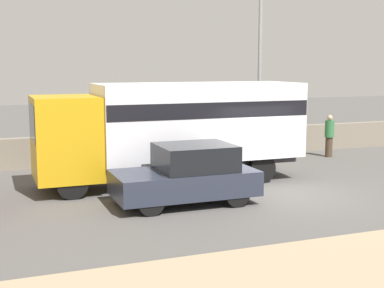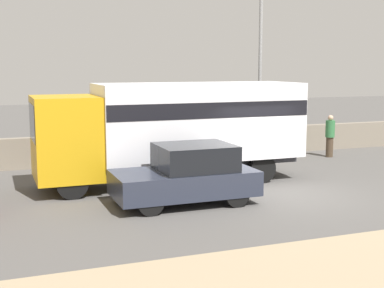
{
  "view_description": "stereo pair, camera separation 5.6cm",
  "coord_description": "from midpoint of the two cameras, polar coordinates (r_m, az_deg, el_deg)",
  "views": [
    {
      "loc": [
        -7.75,
        -13.13,
        3.69
      ],
      "look_at": [
        -2.22,
        1.31,
        1.41
      ],
      "focal_mm": 50.0,
      "sensor_mm": 36.0,
      "label": 1
    },
    {
      "loc": [
        -7.7,
        -13.15,
        3.69
      ],
      "look_at": [
        -2.22,
        1.31,
        1.41
      ],
      "focal_mm": 50.0,
      "sensor_mm": 36.0,
      "label": 2
    }
  ],
  "objects": [
    {
      "name": "pedestrian",
      "position": [
        22.38,
        14.57,
        0.91
      ],
      "size": [
        0.37,
        0.37,
        1.71
      ],
      "color": "#473828",
      "rests_on": "ground_plane"
    },
    {
      "name": "ground_plane",
      "position": [
        15.69,
        9.45,
        -5.35
      ],
      "size": [
        80.0,
        80.0,
        0.0
      ],
      "primitive_type": "plane",
      "color": "#514F4C"
    },
    {
      "name": "box_truck",
      "position": [
        16.75,
        -1.57,
        2.13
      ],
      "size": [
        8.33,
        2.44,
        3.14
      ],
      "rotation": [
        0.0,
        0.0,
        3.14
      ],
      "color": "gold",
      "rests_on": "ground_plane"
    },
    {
      "name": "stone_wall_backdrop",
      "position": [
        21.5,
        0.53,
        0.01
      ],
      "size": [
        60.0,
        0.35,
        1.13
      ],
      "color": "gray",
      "rests_on": "ground_plane"
    },
    {
      "name": "car_hatchback",
      "position": [
        14.36,
        -0.38,
        -3.31
      ],
      "size": [
        3.81,
        1.88,
        1.6
      ],
      "rotation": [
        0.0,
        0.0,
        3.14
      ],
      "color": "#282D3D",
      "rests_on": "ground_plane"
    },
    {
      "name": "street_lamp",
      "position": [
        21.32,
        7.38,
        9.51
      ],
      "size": [
        0.56,
        0.28,
        7.17
      ],
      "color": "gray",
      "rests_on": "ground_plane"
    }
  ]
}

